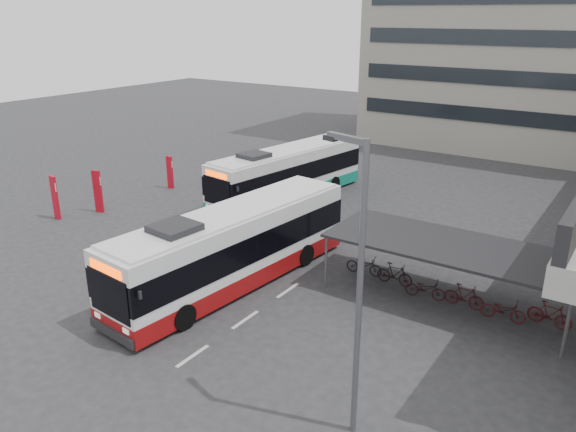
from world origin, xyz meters
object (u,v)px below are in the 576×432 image
Objects in this scene: bus_teal at (287,174)px; bus_main at (233,248)px; lamp_post at (357,277)px; pedestrian at (188,264)px.

bus_main is at bearing -58.83° from bus_teal.
lamp_post is at bearing -26.18° from bus_main.
bus_teal is 1.43× the size of lamp_post.
pedestrian is at bearing 172.34° from lamp_post.
bus_teal is 12.62m from pedestrian.
bus_main is 8.53× the size of pedestrian.
bus_teal is at bearing 144.32° from lamp_post.
lamp_post reaches higher than bus_teal.
bus_main reaches higher than pedestrian.
bus_teal is (-4.87, 11.44, -0.08)m from bus_main.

